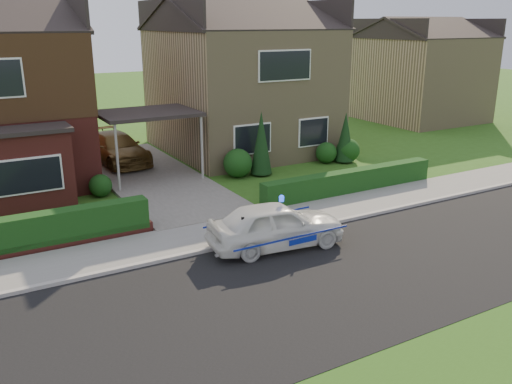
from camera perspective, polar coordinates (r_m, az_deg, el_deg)
ground at (r=13.42m, az=4.83°, el=-9.94°), size 120.00×120.00×0.00m
road at (r=13.42m, az=4.83°, el=-9.94°), size 60.00×6.00×0.02m
kerb at (r=15.76m, az=-1.44°, el=-5.33°), size 60.00×0.16×0.12m
sidewalk at (r=16.63m, az=-3.16°, el=-4.13°), size 60.00×2.00×0.10m
driveway at (r=22.70m, az=-10.99°, el=1.56°), size 3.80×12.00×0.12m
house_right at (r=27.03m, az=-1.66°, el=12.17°), size 7.50×8.06×7.25m
carport_link at (r=22.10m, az=-11.34°, el=8.01°), size 3.80×3.00×2.77m
dwarf_wall at (r=16.25m, az=-23.89°, el=-5.73°), size 7.70×0.25×0.36m
hedge_left at (r=16.45m, az=-23.88°, el=-6.13°), size 7.50×0.55×0.90m
hedge_right at (r=20.65m, az=9.79°, el=-0.15°), size 7.50×0.55×0.80m
shrub_left_mid at (r=20.05m, az=-20.32°, el=0.43°), size 1.32×1.32×1.32m
shrub_left_near at (r=20.68m, az=-16.05°, el=0.66°), size 0.84×0.84×0.84m
shrub_right_near at (r=22.34m, az=-1.93°, el=3.05°), size 1.20×1.20×1.20m
shrub_right_mid at (r=24.85m, az=7.41°, el=4.12°), size 0.96×0.96×0.96m
shrub_right_far at (r=25.22m, az=9.65°, el=4.35°), size 1.08×1.08×1.08m
conifer_a at (r=22.48m, az=0.55°, el=4.99°), size 0.90×0.90×2.60m
conifer_b at (r=24.97m, az=9.36°, el=5.56°), size 0.90×0.90×2.20m
neighbour_right at (r=37.37m, az=16.79°, el=11.30°), size 6.50×7.00×5.20m
police_car at (r=15.35m, az=2.10°, el=-3.54°), size 3.59×4.06×1.50m
driveway_car at (r=25.01m, az=-14.49°, el=4.49°), size 2.35×4.71×1.32m
potted_plant_c at (r=17.58m, az=-17.54°, el=-2.55°), size 0.60×0.60×0.78m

